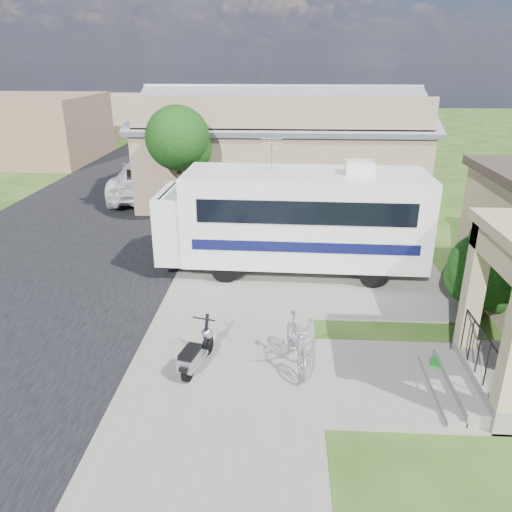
# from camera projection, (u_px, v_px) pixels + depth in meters

# --- Properties ---
(ground) EXTENTS (120.00, 120.00, 0.00)m
(ground) POSITION_uv_depth(u_px,v_px,m) (272.00, 351.00, 11.21)
(ground) COLOR #1F3A0F
(street_slab) EXTENTS (9.00, 80.00, 0.02)m
(street_slab) POSITION_uv_depth(u_px,v_px,m) (100.00, 215.00, 20.89)
(street_slab) COLOR black
(street_slab) RESTS_ON ground
(sidewalk_slab) EXTENTS (4.00, 80.00, 0.06)m
(sidewalk_slab) POSITION_uv_depth(u_px,v_px,m) (254.00, 217.00, 20.54)
(sidewalk_slab) COLOR slate
(sidewalk_slab) RESTS_ON ground
(driveway_slab) EXTENTS (7.00, 6.00, 0.05)m
(driveway_slab) POSITION_uv_depth(u_px,v_px,m) (325.00, 272.00, 15.30)
(driveway_slab) COLOR slate
(driveway_slab) RESTS_ON ground
(walk_slab) EXTENTS (4.00, 3.00, 0.05)m
(walk_slab) POSITION_uv_depth(u_px,v_px,m) (418.00, 381.00, 10.12)
(walk_slab) COLOR slate
(walk_slab) RESTS_ON ground
(warehouse) EXTENTS (12.50, 8.40, 5.04)m
(warehouse) POSITION_uv_depth(u_px,v_px,m) (281.00, 153.00, 23.44)
(warehouse) COLOR #836D52
(warehouse) RESTS_ON ground
(distant_bldg_far) EXTENTS (10.00, 8.00, 4.00)m
(distant_bldg_far) POSITION_uv_depth(u_px,v_px,m) (16.00, 128.00, 31.80)
(distant_bldg_far) COLOR brown
(distant_bldg_far) RESTS_ON ground
(distant_bldg_near) EXTENTS (8.00, 7.00, 3.20)m
(distant_bldg_near) POSITION_uv_depth(u_px,v_px,m) (109.00, 115.00, 42.98)
(distant_bldg_near) COLOR #836D52
(distant_bldg_near) RESTS_ON ground
(street_tree_a) EXTENTS (2.44, 2.40, 4.58)m
(street_tree_a) POSITION_uv_depth(u_px,v_px,m) (181.00, 141.00, 18.61)
(street_tree_a) COLOR black
(street_tree_a) RESTS_ON ground
(street_tree_b) EXTENTS (2.44, 2.40, 4.73)m
(street_tree_b) POSITION_uv_depth(u_px,v_px,m) (216.00, 111.00, 27.84)
(street_tree_b) COLOR black
(street_tree_b) RESTS_ON ground
(street_tree_c) EXTENTS (2.44, 2.40, 4.42)m
(street_tree_c) POSITION_uv_depth(u_px,v_px,m) (232.00, 103.00, 36.29)
(street_tree_c) COLOR black
(street_tree_c) RESTS_ON ground
(motorhome) EXTENTS (7.90, 2.72, 4.02)m
(motorhome) POSITION_uv_depth(u_px,v_px,m) (294.00, 217.00, 14.87)
(motorhome) COLOR silver
(motorhome) RESTS_ON ground
(shrub) EXTENTS (2.15, 2.05, 2.63)m
(shrub) POSITION_uv_depth(u_px,v_px,m) (490.00, 266.00, 12.32)
(shrub) COLOR black
(shrub) RESTS_ON ground
(scooter) EXTENTS (0.67, 1.46, 0.97)m
(scooter) POSITION_uv_depth(u_px,v_px,m) (196.00, 354.00, 10.32)
(scooter) COLOR black
(scooter) RESTS_ON ground
(bicycle) EXTENTS (0.86, 1.90, 1.10)m
(bicycle) POSITION_uv_depth(u_px,v_px,m) (296.00, 344.00, 10.44)
(bicycle) COLOR #9C9DA3
(bicycle) RESTS_ON ground
(pickup_truck) EXTENTS (3.66, 6.61, 1.75)m
(pickup_truck) POSITION_uv_depth(u_px,v_px,m) (148.00, 178.00, 23.55)
(pickup_truck) COLOR white
(pickup_truck) RESTS_ON ground
(van) EXTENTS (3.72, 6.93, 1.91)m
(van) POSITION_uv_depth(u_px,v_px,m) (175.00, 153.00, 29.36)
(van) COLOR white
(van) RESTS_ON ground
(garden_hose) EXTENTS (0.43, 0.43, 0.20)m
(garden_hose) POSITION_uv_depth(u_px,v_px,m) (440.00, 367.00, 10.48)
(garden_hose) COLOR #166E1C
(garden_hose) RESTS_ON ground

